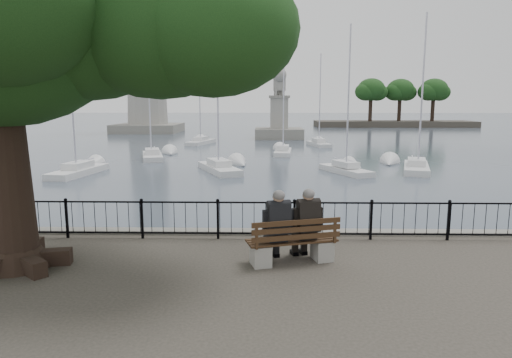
{
  "coord_description": "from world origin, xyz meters",
  "views": [
    {
      "loc": [
        0.23,
        -9.08,
        3.54
      ],
      "look_at": [
        0.0,
        2.5,
        1.6
      ],
      "focal_mm": 32.0,
      "sensor_mm": 36.0,
      "label": 1
    }
  ],
  "objects_px": {
    "person_right": "(305,227)",
    "tree": "(36,13)",
    "bench": "(293,247)",
    "lion_monument": "(279,121)",
    "lighthouse": "(145,50)",
    "person_left": "(276,229)"
  },
  "relations": [
    {
      "from": "lighthouse",
      "to": "lion_monument",
      "type": "bearing_deg",
      "value": -31.11
    },
    {
      "from": "person_left",
      "to": "lion_monument",
      "type": "relative_size",
      "value": 0.19
    },
    {
      "from": "person_right",
      "to": "lion_monument",
      "type": "relative_size",
      "value": 0.19
    },
    {
      "from": "person_right",
      "to": "lighthouse",
      "type": "height_order",
      "value": "lighthouse"
    },
    {
      "from": "bench",
      "to": "lion_monument",
      "type": "xyz_separation_m",
      "value": [
        1.15,
        49.24,
        0.87
      ]
    },
    {
      "from": "bench",
      "to": "tree",
      "type": "xyz_separation_m",
      "value": [
        -5.26,
        -0.23,
        4.96
      ]
    },
    {
      "from": "person_right",
      "to": "tree",
      "type": "relative_size",
      "value": 0.17
    },
    {
      "from": "bench",
      "to": "person_right",
      "type": "distance_m",
      "value": 0.54
    },
    {
      "from": "person_right",
      "to": "tree",
      "type": "bearing_deg",
      "value": -175.56
    },
    {
      "from": "person_right",
      "to": "lighthouse",
      "type": "distance_m",
      "value": 64.93
    },
    {
      "from": "person_right",
      "to": "lighthouse",
      "type": "relative_size",
      "value": 0.06
    },
    {
      "from": "tree",
      "to": "lighthouse",
      "type": "xyz_separation_m",
      "value": [
        -13.59,
        61.54,
        6.19
      ]
    },
    {
      "from": "person_left",
      "to": "tree",
      "type": "bearing_deg",
      "value": -177.14
    },
    {
      "from": "tree",
      "to": "lighthouse",
      "type": "bearing_deg",
      "value": 102.46
    },
    {
      "from": "person_right",
      "to": "lion_monument",
      "type": "bearing_deg",
      "value": 89.0
    },
    {
      "from": "lighthouse",
      "to": "person_right",
      "type": "bearing_deg",
      "value": -72.6
    },
    {
      "from": "person_right",
      "to": "lion_monument",
      "type": "distance_m",
      "value": 49.05
    },
    {
      "from": "tree",
      "to": "bench",
      "type": "bearing_deg",
      "value": 2.48
    },
    {
      "from": "bench",
      "to": "lion_monument",
      "type": "height_order",
      "value": "lion_monument"
    },
    {
      "from": "person_left",
      "to": "lion_monument",
      "type": "xyz_separation_m",
      "value": [
        1.51,
        49.22,
        0.47
      ]
    },
    {
      "from": "bench",
      "to": "lighthouse",
      "type": "relative_size",
      "value": 0.07
    },
    {
      "from": "person_left",
      "to": "tree",
      "type": "relative_size",
      "value": 0.17
    }
  ]
}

